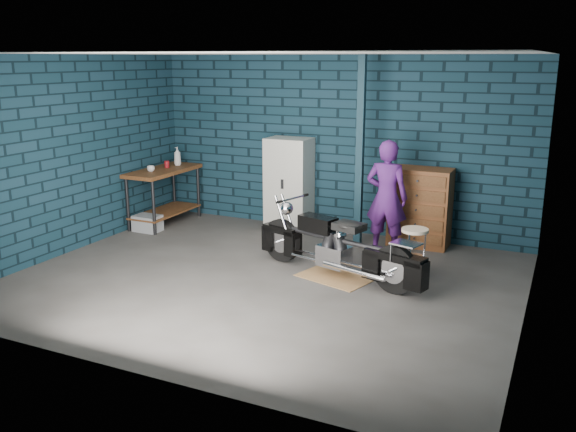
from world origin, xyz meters
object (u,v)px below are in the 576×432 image
locker (289,184)px  storage_bin (148,223)px  person (387,197)px  motorcycle (338,242)px  workbench (164,196)px  tool_chest (420,208)px  shop_stool (414,252)px

locker → storage_bin: bearing=-151.8°
person → storage_bin: bearing=7.6°
motorcycle → person: 1.28m
workbench → tool_chest: tool_chest is taller
motorcycle → locker: 2.29m
person → shop_stool: size_ratio=2.62×
locker → tool_chest: (2.08, 0.00, -0.16)m
person → tool_chest: (0.35, 0.53, -0.23)m
person → storage_bin: person is taller
motorcycle → locker: locker is taller
locker → shop_stool: locker is taller
workbench → person: 3.73m
person → motorcycle: bearing=77.4°
motorcycle → tool_chest: tool_chest is taller
storage_bin → shop_stool: shop_stool is taller
locker → motorcycle: bearing=-49.7°
person → locker: person is taller
workbench → locker: locker is taller
motorcycle → tool_chest: (0.61, 1.74, 0.11)m
shop_stool → tool_chest: bearing=100.6°
person → locker: size_ratio=1.09×
storage_bin → tool_chest: size_ratio=0.36×
storage_bin → shop_stool: size_ratio=0.67×
workbench → shop_stool: (4.30, -0.72, -0.15)m
workbench → shop_stool: size_ratio=2.31×
workbench → tool_chest: size_ratio=1.24×
person → locker: 1.81m
locker → tool_chest: size_ratio=1.28×
workbench → tool_chest: (4.06, 0.55, 0.11)m
workbench → storage_bin: bearing=-87.7°
workbench → motorcycle: size_ratio=0.68×
storage_bin → person: bearing=8.0°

